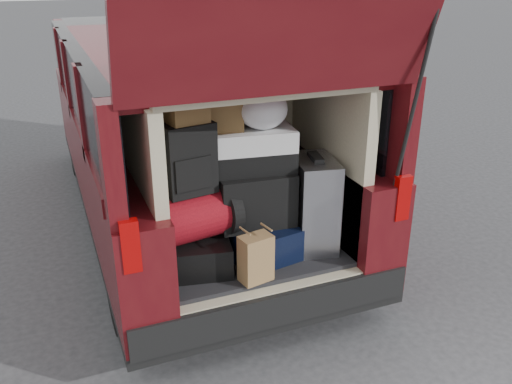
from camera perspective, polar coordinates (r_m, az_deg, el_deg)
ground at (r=3.96m, az=0.13°, el=-14.35°), size 80.00×80.00×0.00m
minivan at (r=5.14m, az=-7.70°, el=5.90°), size 1.90×5.35×2.77m
load_floor at (r=4.01m, az=-1.36°, el=-9.01°), size 1.24×1.05×0.55m
black_hardshell at (r=3.62m, az=-5.99°, el=-6.03°), size 0.47×0.58×0.21m
navy_hardshell at (r=3.72m, az=0.13°, el=-4.90°), size 0.51×0.58×0.23m
silver_roller at (r=3.75m, az=6.07°, el=-1.19°), size 0.35×0.47×0.64m
kraft_bag at (r=3.39m, az=-0.02°, el=-7.00°), size 0.22×0.16×0.31m
red_duffel at (r=3.48m, az=-6.20°, el=-2.40°), size 0.54×0.40×0.32m
black_soft_case at (r=3.60m, az=-0.11°, el=-0.66°), size 0.53×0.34×0.36m
backpack at (r=3.33m, az=-7.15°, el=3.52°), size 0.34×0.24×0.45m
twotone_duffel at (r=3.54m, az=-1.09°, el=4.48°), size 0.66×0.40×0.28m
grocery_sack_lower at (r=3.25m, az=-7.43°, el=9.10°), size 0.26×0.23×0.21m
grocery_sack_upper at (r=3.45m, az=-3.65°, el=8.50°), size 0.26×0.23×0.24m
plastic_bag_center at (r=3.46m, az=0.72°, el=8.71°), size 0.36×0.34×0.26m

